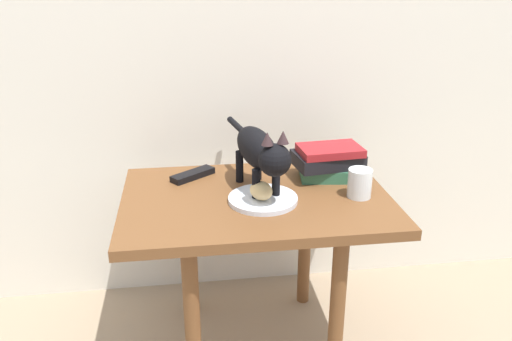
{
  "coord_description": "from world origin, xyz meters",
  "views": [
    {
      "loc": [
        -0.19,
        -1.38,
        1.16
      ],
      "look_at": [
        0.0,
        0.0,
        0.61
      ],
      "focal_mm": 36.47,
      "sensor_mm": 36.0,
      "label": 1
    }
  ],
  "objects_px": {
    "candle_jar": "(360,185)",
    "tv_remote": "(193,175)",
    "bread_roll": "(261,191)",
    "cat": "(260,151)",
    "side_table": "(256,219)",
    "plate": "(263,199)",
    "book_stack": "(329,162)"
  },
  "relations": [
    {
      "from": "cat",
      "to": "side_table",
      "type": "bearing_deg",
      "value": -127.69
    },
    {
      "from": "side_table",
      "to": "cat",
      "type": "distance_m",
      "value": 0.21
    },
    {
      "from": "bread_roll",
      "to": "cat",
      "type": "xyz_separation_m",
      "value": [
        0.01,
        0.07,
        0.09
      ]
    },
    {
      "from": "side_table",
      "to": "tv_remote",
      "type": "relative_size",
      "value": 5.22
    },
    {
      "from": "bread_roll",
      "to": "cat",
      "type": "bearing_deg",
      "value": 84.96
    },
    {
      "from": "bread_roll",
      "to": "book_stack",
      "type": "relative_size",
      "value": 0.35
    },
    {
      "from": "side_table",
      "to": "candle_jar",
      "type": "xyz_separation_m",
      "value": [
        0.3,
        -0.05,
        0.11
      ]
    },
    {
      "from": "plate",
      "to": "tv_remote",
      "type": "height_order",
      "value": "tv_remote"
    },
    {
      "from": "bread_roll",
      "to": "tv_remote",
      "type": "xyz_separation_m",
      "value": [
        -0.19,
        0.22,
        -0.03
      ]
    },
    {
      "from": "cat",
      "to": "tv_remote",
      "type": "distance_m",
      "value": 0.27
    },
    {
      "from": "tv_remote",
      "to": "cat",
      "type": "bearing_deg",
      "value": -74.76
    },
    {
      "from": "side_table",
      "to": "bread_roll",
      "type": "relative_size",
      "value": 9.79
    },
    {
      "from": "plate",
      "to": "tv_remote",
      "type": "relative_size",
      "value": 1.33
    },
    {
      "from": "plate",
      "to": "book_stack",
      "type": "height_order",
      "value": "book_stack"
    },
    {
      "from": "book_stack",
      "to": "tv_remote",
      "type": "distance_m",
      "value": 0.44
    },
    {
      "from": "plate",
      "to": "bread_roll",
      "type": "bearing_deg",
      "value": -122.36
    },
    {
      "from": "cat",
      "to": "book_stack",
      "type": "bearing_deg",
      "value": 21.71
    },
    {
      "from": "side_table",
      "to": "cat",
      "type": "relative_size",
      "value": 1.65
    },
    {
      "from": "candle_jar",
      "to": "tv_remote",
      "type": "xyz_separation_m",
      "value": [
        -0.48,
        0.21,
        -0.03
      ]
    },
    {
      "from": "side_table",
      "to": "tv_remote",
      "type": "distance_m",
      "value": 0.26
    },
    {
      "from": "side_table",
      "to": "cat",
      "type": "bearing_deg",
      "value": 52.31
    },
    {
      "from": "cat",
      "to": "tv_remote",
      "type": "height_order",
      "value": "cat"
    },
    {
      "from": "candle_jar",
      "to": "cat",
      "type": "bearing_deg",
      "value": 167.25
    },
    {
      "from": "cat",
      "to": "book_stack",
      "type": "xyz_separation_m",
      "value": [
        0.24,
        0.09,
        -0.08
      ]
    },
    {
      "from": "plate",
      "to": "tv_remote",
      "type": "xyz_separation_m",
      "value": [
        -0.19,
        0.21,
        0.0
      ]
    },
    {
      "from": "book_stack",
      "to": "tv_remote",
      "type": "xyz_separation_m",
      "value": [
        -0.43,
        0.05,
        -0.04
      ]
    },
    {
      "from": "side_table",
      "to": "book_stack",
      "type": "bearing_deg",
      "value": 24.09
    },
    {
      "from": "side_table",
      "to": "candle_jar",
      "type": "height_order",
      "value": "candle_jar"
    },
    {
      "from": "plate",
      "to": "candle_jar",
      "type": "height_order",
      "value": "candle_jar"
    },
    {
      "from": "side_table",
      "to": "candle_jar",
      "type": "bearing_deg",
      "value": -8.91
    },
    {
      "from": "bread_roll",
      "to": "book_stack",
      "type": "height_order",
      "value": "book_stack"
    },
    {
      "from": "plate",
      "to": "book_stack",
      "type": "distance_m",
      "value": 0.28
    }
  ]
}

